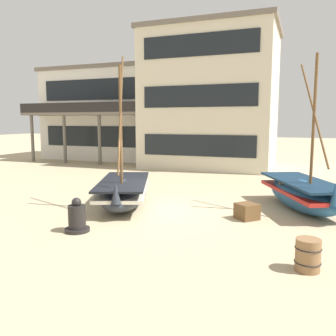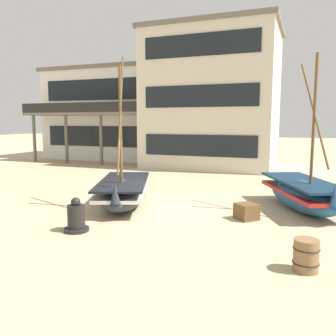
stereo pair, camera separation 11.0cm
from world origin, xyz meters
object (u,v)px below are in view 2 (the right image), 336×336
at_px(fishing_boat_centre_large, 303,194).
at_px(cargo_crate, 247,212).
at_px(harbor_building_main, 212,99).
at_px(capstan_winch, 76,218).
at_px(harbor_building_annex, 117,114).
at_px(fishing_boat_near_left, 124,192).
at_px(wooden_barrel, 306,255).

distance_m(fishing_boat_centre_large, cargo_crate, 2.60).
bearing_deg(harbor_building_main, capstan_winch, -89.60).
xyz_separation_m(fishing_boat_centre_large, harbor_building_annex, (-15.30, 13.72, 3.15)).
relative_size(capstan_winch, harbor_building_annex, 0.09).
height_order(fishing_boat_near_left, harbor_building_annex, harbor_building_annex).
height_order(wooden_barrel, cargo_crate, wooden_barrel).
height_order(fishing_boat_near_left, fishing_boat_centre_large, fishing_boat_near_left).
bearing_deg(fishing_boat_near_left, wooden_barrel, -30.30).
height_order(fishing_boat_near_left, wooden_barrel, fishing_boat_near_left).
xyz_separation_m(wooden_barrel, cargo_crate, (-1.80, 3.58, -0.09)).
bearing_deg(wooden_barrel, capstan_winch, 175.10).
bearing_deg(capstan_winch, wooden_barrel, -4.90).
height_order(fishing_boat_centre_large, harbor_building_annex, harbor_building_annex).
height_order(fishing_boat_centre_large, cargo_crate, fishing_boat_centre_large).
distance_m(wooden_barrel, cargo_crate, 4.01).
bearing_deg(harbor_building_main, cargo_crate, -70.79).
xyz_separation_m(harbor_building_main, harbor_building_annex, (-9.14, 2.80, -0.93)).
bearing_deg(capstan_winch, fishing_boat_near_left, 93.36).
xyz_separation_m(wooden_barrel, harbor_building_main, (-6.29, 16.47, 4.32)).
relative_size(fishing_boat_centre_large, cargo_crate, 8.65).
bearing_deg(wooden_barrel, fishing_boat_centre_large, 91.40).
xyz_separation_m(cargo_crate, harbor_building_main, (-4.49, 12.88, 4.41)).
bearing_deg(wooden_barrel, cargo_crate, 116.75).
xyz_separation_m(capstan_winch, wooden_barrel, (6.18, -0.53, -0.04)).
distance_m(fishing_boat_near_left, harbor_building_main, 13.39).
height_order(wooden_barrel, harbor_building_annex, harbor_building_annex).
bearing_deg(fishing_boat_centre_large, wooden_barrel, -88.60).
bearing_deg(harbor_building_main, fishing_boat_near_left, -90.35).
relative_size(fishing_boat_centre_large, harbor_building_main, 0.58).
distance_m(cargo_crate, harbor_building_main, 14.34).
relative_size(capstan_winch, cargo_crate, 1.60).
height_order(capstan_winch, harbor_building_main, harbor_building_main).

